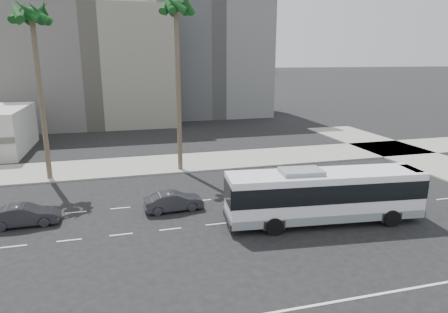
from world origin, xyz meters
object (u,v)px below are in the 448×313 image
object	(u,v)px
city_bus	(324,194)
palm_near	(176,10)
car_a	(174,201)
palm_mid	(32,18)
car_b	(25,215)

from	to	relation	value
city_bus	palm_near	distance (m)	20.53
car_a	palm_near	xyz separation A→B (m)	(2.03, 9.99, 13.86)
palm_near	city_bus	bearing A→B (deg)	-63.65
city_bus	palm_mid	bearing A→B (deg)	147.92
city_bus	palm_mid	world-z (taller)	palm_mid
palm_mid	car_a	bearing A→B (deg)	-46.34
palm_near	palm_mid	distance (m)	11.69
car_a	palm_mid	xyz separation A→B (m)	(-9.62, 10.08, 12.91)
city_bus	car_a	distance (m)	10.35
car_a	palm_near	world-z (taller)	palm_near
car_a	palm_mid	size ratio (longest dim) A/B	0.27
palm_near	car_b	bearing A→B (deg)	-139.18
city_bus	palm_near	xyz separation A→B (m)	(-7.19, 14.52, 12.61)
car_a	car_b	distance (m)	9.62
city_bus	car_a	xyz separation A→B (m)	(-9.22, 4.53, -1.25)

